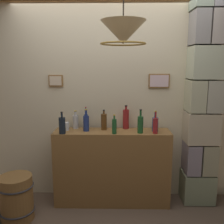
{
  "coord_description": "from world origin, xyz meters",
  "views": [
    {
      "loc": [
        0.06,
        -2.19,
        1.77
      ],
      "look_at": [
        0.0,
        0.79,
        1.2
      ],
      "focal_mm": 40.51,
      "sensor_mm": 36.0,
      "label": 1
    }
  ],
  "objects_px": {
    "liquor_bottle_sherry": "(155,125)",
    "glass_tumbler_rocks": "(66,126)",
    "pendant_lamp": "(123,33)",
    "liquor_bottle_brandy": "(86,123)",
    "liquor_bottle_rum": "(155,124)",
    "liquor_bottle_whiskey": "(104,122)",
    "liquor_bottle_gin": "(114,126)",
    "liquor_bottle_vodka": "(126,119)",
    "liquor_bottle_port": "(76,121)",
    "liquor_bottle_tequila": "(86,121)",
    "liquor_bottle_amaro": "(140,124)",
    "wooden_barrel": "(17,198)",
    "liquor_bottle_rye": "(62,125)"
  },
  "relations": [
    {
      "from": "liquor_bottle_brandy",
      "to": "liquor_bottle_gin",
      "type": "bearing_deg",
      "value": -18.53
    },
    {
      "from": "liquor_bottle_rye",
      "to": "liquor_bottle_rum",
      "type": "relative_size",
      "value": 1.05
    },
    {
      "from": "liquor_bottle_whiskey",
      "to": "liquor_bottle_gin",
      "type": "height_order",
      "value": "liquor_bottle_whiskey"
    },
    {
      "from": "liquor_bottle_tequila",
      "to": "liquor_bottle_rye",
      "type": "distance_m",
      "value": 0.35
    },
    {
      "from": "liquor_bottle_brandy",
      "to": "liquor_bottle_port",
      "type": "height_order",
      "value": "liquor_bottle_brandy"
    },
    {
      "from": "liquor_bottle_brandy",
      "to": "liquor_bottle_rum",
      "type": "relative_size",
      "value": 1.09
    },
    {
      "from": "liquor_bottle_rum",
      "to": "liquor_bottle_vodka",
      "type": "bearing_deg",
      "value": 160.75
    },
    {
      "from": "liquor_bottle_whiskey",
      "to": "pendant_lamp",
      "type": "distance_m",
      "value": 1.26
    },
    {
      "from": "liquor_bottle_rye",
      "to": "liquor_bottle_whiskey",
      "type": "relative_size",
      "value": 1.04
    },
    {
      "from": "liquor_bottle_rum",
      "to": "liquor_bottle_amaro",
      "type": "bearing_deg",
      "value": -157.04
    },
    {
      "from": "liquor_bottle_sherry",
      "to": "glass_tumbler_rocks",
      "type": "relative_size",
      "value": 2.8
    },
    {
      "from": "liquor_bottle_rye",
      "to": "liquor_bottle_whiskey",
      "type": "height_order",
      "value": "liquor_bottle_rye"
    },
    {
      "from": "liquor_bottle_vodka",
      "to": "wooden_barrel",
      "type": "height_order",
      "value": "liquor_bottle_vodka"
    },
    {
      "from": "liquor_bottle_brandy",
      "to": "liquor_bottle_sherry",
      "type": "xyz_separation_m",
      "value": [
        0.84,
        -0.1,
        -0.01
      ]
    },
    {
      "from": "liquor_bottle_amaro",
      "to": "liquor_bottle_vodka",
      "type": "height_order",
      "value": "liquor_bottle_vodka"
    },
    {
      "from": "liquor_bottle_rye",
      "to": "glass_tumbler_rocks",
      "type": "bearing_deg",
      "value": 85.0
    },
    {
      "from": "liquor_bottle_gin",
      "to": "pendant_lamp",
      "type": "height_order",
      "value": "pendant_lamp"
    },
    {
      "from": "liquor_bottle_rum",
      "to": "glass_tumbler_rocks",
      "type": "relative_size",
      "value": 2.56
    },
    {
      "from": "pendant_lamp",
      "to": "liquor_bottle_brandy",
      "type": "bearing_deg",
      "value": 121.77
    },
    {
      "from": "liquor_bottle_sherry",
      "to": "liquor_bottle_port",
      "type": "height_order",
      "value": "liquor_bottle_sherry"
    },
    {
      "from": "liquor_bottle_sherry",
      "to": "pendant_lamp",
      "type": "height_order",
      "value": "pendant_lamp"
    },
    {
      "from": "liquor_bottle_port",
      "to": "wooden_barrel",
      "type": "height_order",
      "value": "liquor_bottle_port"
    },
    {
      "from": "glass_tumbler_rocks",
      "to": "liquor_bottle_whiskey",
      "type": "bearing_deg",
      "value": 4.62
    },
    {
      "from": "liquor_bottle_rum",
      "to": "liquor_bottle_port",
      "type": "bearing_deg",
      "value": 173.19
    },
    {
      "from": "liquor_bottle_sherry",
      "to": "liquor_bottle_rum",
      "type": "distance_m",
      "value": 0.1
    },
    {
      "from": "liquor_bottle_vodka",
      "to": "wooden_barrel",
      "type": "bearing_deg",
      "value": -157.41
    },
    {
      "from": "liquor_bottle_tequila",
      "to": "liquor_bottle_rum",
      "type": "bearing_deg",
      "value": -7.38
    },
    {
      "from": "liquor_bottle_rum",
      "to": "wooden_barrel",
      "type": "xyz_separation_m",
      "value": [
        -1.62,
        -0.4,
        -0.78
      ]
    },
    {
      "from": "pendant_lamp",
      "to": "wooden_barrel",
      "type": "bearing_deg",
      "value": 165.79
    },
    {
      "from": "liquor_bottle_whiskey",
      "to": "liquor_bottle_port",
      "type": "bearing_deg",
      "value": 171.13
    },
    {
      "from": "glass_tumbler_rocks",
      "to": "liquor_bottle_rum",
      "type": "bearing_deg",
      "value": -1.25
    },
    {
      "from": "liquor_bottle_port",
      "to": "glass_tumbler_rocks",
      "type": "distance_m",
      "value": 0.15
    },
    {
      "from": "liquor_bottle_tequila",
      "to": "liquor_bottle_amaro",
      "type": "bearing_deg",
      "value": -15.86
    },
    {
      "from": "liquor_bottle_whiskey",
      "to": "pendant_lamp",
      "type": "xyz_separation_m",
      "value": [
        0.22,
        -0.77,
        0.98
      ]
    },
    {
      "from": "pendant_lamp",
      "to": "liquor_bottle_rye",
      "type": "bearing_deg",
      "value": 140.74
    },
    {
      "from": "liquor_bottle_gin",
      "to": "liquor_bottle_tequila",
      "type": "bearing_deg",
      "value": 147.34
    },
    {
      "from": "liquor_bottle_vodka",
      "to": "liquor_bottle_port",
      "type": "bearing_deg",
      "value": -179.58
    },
    {
      "from": "liquor_bottle_brandy",
      "to": "glass_tumbler_rocks",
      "type": "relative_size",
      "value": 2.8
    },
    {
      "from": "liquor_bottle_amaro",
      "to": "pendant_lamp",
      "type": "relative_size",
      "value": 0.5
    },
    {
      "from": "liquor_bottle_rye",
      "to": "liquor_bottle_port",
      "type": "xyz_separation_m",
      "value": [
        0.12,
        0.25,
        -0.01
      ]
    },
    {
      "from": "liquor_bottle_rye",
      "to": "wooden_barrel",
      "type": "distance_m",
      "value": 0.97
    },
    {
      "from": "liquor_bottle_brandy",
      "to": "liquor_bottle_sherry",
      "type": "relative_size",
      "value": 1.0
    },
    {
      "from": "liquor_bottle_amaro",
      "to": "liquor_bottle_brandy",
      "type": "height_order",
      "value": "liquor_bottle_amaro"
    },
    {
      "from": "liquor_bottle_brandy",
      "to": "liquor_bottle_gin",
      "type": "xyz_separation_m",
      "value": [
        0.35,
        -0.12,
        -0.01
      ]
    },
    {
      "from": "pendant_lamp",
      "to": "liquor_bottle_gin",
      "type": "bearing_deg",
      "value": 98.16
    },
    {
      "from": "liquor_bottle_sherry",
      "to": "liquor_bottle_vodka",
      "type": "relative_size",
      "value": 0.91
    },
    {
      "from": "liquor_bottle_amaro",
      "to": "liquor_bottle_rum",
      "type": "height_order",
      "value": "liquor_bottle_amaro"
    },
    {
      "from": "pendant_lamp",
      "to": "liquor_bottle_sherry",
      "type": "bearing_deg",
      "value": 56.03
    },
    {
      "from": "liquor_bottle_amaro",
      "to": "liquor_bottle_sherry",
      "type": "height_order",
      "value": "liquor_bottle_amaro"
    },
    {
      "from": "liquor_bottle_gin",
      "to": "wooden_barrel",
      "type": "relative_size",
      "value": 0.44
    }
  ]
}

